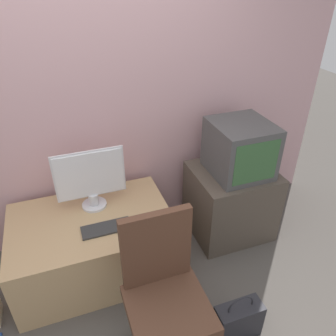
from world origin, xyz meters
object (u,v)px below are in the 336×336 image
crt_tv (240,149)px  office_chair (165,299)px  keyboard (106,228)px  mouse (137,218)px  handbag (238,320)px  main_monitor (91,179)px

crt_tv → office_chair: crt_tv is taller
keyboard → mouse: bearing=5.3°
keyboard → crt_tv: crt_tv is taller
mouse → crt_tv: bearing=10.1°
office_chair → handbag: 0.55m
main_monitor → crt_tv: size_ratio=1.07×
crt_tv → handbag: bearing=-116.6°
keyboard → handbag: (0.69, -0.75, -0.38)m
crt_tv → office_chair: bearing=-139.4°
keyboard → crt_tv: 1.22m
main_monitor → keyboard: main_monitor is taller
handbag → office_chair: bearing=163.5°
main_monitor → keyboard: bearing=-82.8°
main_monitor → office_chair: size_ratio=0.54×
handbag → crt_tv: bearing=63.4°
mouse → handbag: mouse is taller
main_monitor → mouse: 0.46m
handbag → mouse: bearing=120.6°
main_monitor → mouse: main_monitor is taller
main_monitor → keyboard: (0.04, -0.30, -0.25)m
mouse → handbag: 0.98m
keyboard → handbag: size_ratio=0.92×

